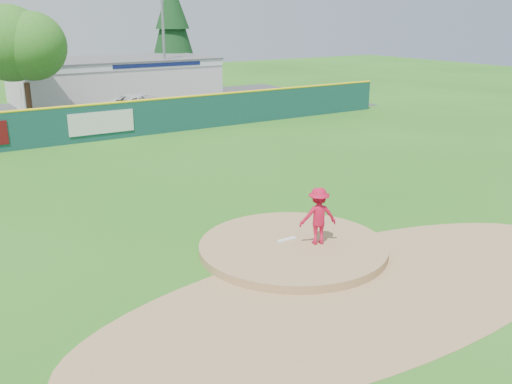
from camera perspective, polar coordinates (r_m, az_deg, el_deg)
ground at (r=16.88m, az=3.69°, el=-5.94°), size 120.00×120.00×0.00m
pitchers_mound at (r=16.88m, az=3.69°, el=-5.94°), size 5.50×5.50×0.50m
pitching_rubber at (r=16.99m, az=3.11°, el=-4.77°), size 0.60×0.15×0.04m
infield_dirt_arc at (r=14.81m, az=10.67°, el=-9.71°), size 15.40×15.40×0.01m
parking_lot at (r=41.04m, az=-19.38°, el=7.12°), size 44.00×16.00×0.02m
pitcher at (r=16.56m, az=6.25°, el=-2.39°), size 1.24×0.98×1.69m
van at (r=39.84m, az=-11.29°, el=8.58°), size 5.84×3.82×1.49m
pool_building_grp at (r=47.23m, az=-13.93°, el=10.86°), size 15.20×8.20×3.31m
fence_banners at (r=31.49m, az=-20.90°, el=5.91°), size 10.19×0.04×1.20m
outfield_fence at (r=32.29m, az=-15.65°, el=6.83°), size 40.00×0.14×2.07m
deciduous_tree at (r=38.17m, az=-22.30°, el=13.00°), size 5.60×5.60×7.36m
conifer_tree at (r=53.30m, az=-8.35°, el=16.06°), size 4.40×4.40×9.50m
light_pole_right at (r=45.28m, az=-9.28°, el=15.80°), size 1.75×0.25×10.00m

